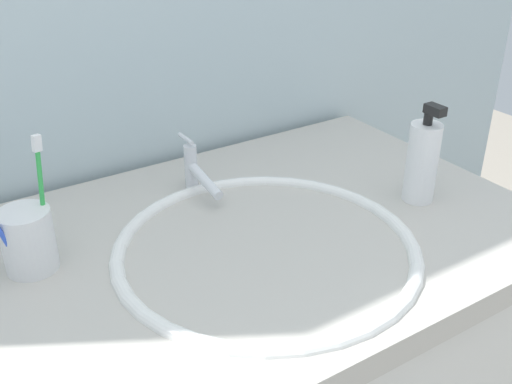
# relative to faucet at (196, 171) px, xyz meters

# --- Properties ---
(tiled_wall_back) EXTENTS (2.22, 0.04, 2.40)m
(tiled_wall_back) POSITION_rel_faucet_xyz_m (-0.02, 0.19, 0.26)
(tiled_wall_back) COLOR silver
(tiled_wall_back) RESTS_ON ground
(sink_basin) EXTENTS (0.49, 0.49, 0.10)m
(sink_basin) POSITION_rel_faucet_xyz_m (0.00, -0.23, -0.08)
(sink_basin) COLOR white
(sink_basin) RESTS_ON vanity_counter
(faucet) EXTENTS (0.02, 0.15, 0.10)m
(faucet) POSITION_rel_faucet_xyz_m (0.00, 0.00, 0.00)
(faucet) COLOR silver
(faucet) RESTS_ON sink_basin
(toothbrush_cup) EXTENTS (0.08, 0.08, 0.10)m
(toothbrush_cup) POSITION_rel_faucet_xyz_m (-0.32, -0.08, 0.01)
(toothbrush_cup) COLOR white
(toothbrush_cup) RESTS_ON vanity_counter
(toothbrush_green) EXTENTS (0.03, 0.02, 0.20)m
(toothbrush_green) POSITION_rel_faucet_xyz_m (-0.29, -0.08, 0.08)
(toothbrush_green) COLOR green
(toothbrush_green) RESTS_ON toothbrush_cup
(soap_dispenser) EXTENTS (0.06, 0.06, 0.18)m
(soap_dispenser) POSITION_rel_faucet_xyz_m (0.32, -0.24, 0.03)
(soap_dispenser) COLOR white
(soap_dispenser) RESTS_ON vanity_counter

